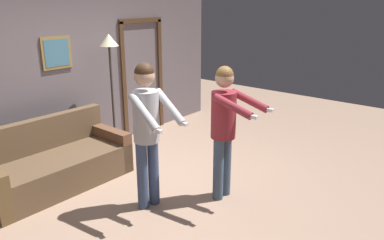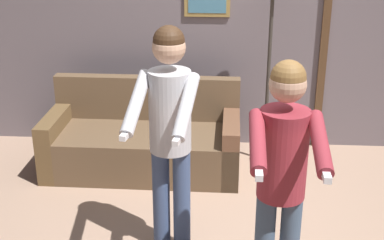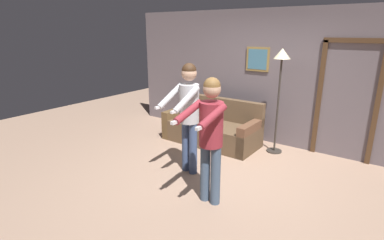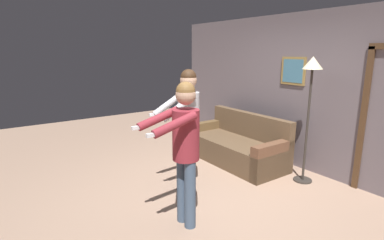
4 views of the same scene
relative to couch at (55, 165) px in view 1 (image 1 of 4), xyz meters
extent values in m
plane|color=#A1816B|center=(0.80, -1.35, -0.28)|extent=(12.00, 12.00, 0.00)
cube|color=slate|center=(0.80, 0.72, 1.02)|extent=(6.40, 0.06, 2.60)
cube|color=olive|center=(0.60, 0.67, 1.37)|extent=(0.47, 0.02, 0.47)
cube|color=teal|center=(0.60, 0.66, 1.37)|extent=(0.39, 0.01, 0.39)
cube|color=#4C331E|center=(1.82, 0.67, 0.74)|extent=(0.08, 0.04, 2.04)
cube|color=#4C331E|center=(2.72, 0.67, 0.74)|extent=(0.08, 0.04, 2.04)
cube|color=#4C331E|center=(2.27, 0.67, 1.76)|extent=(0.98, 0.04, 0.08)
cube|color=brown|center=(0.00, -0.04, -0.07)|extent=(1.91, 0.87, 0.42)
cube|color=brown|center=(0.00, 0.31, 0.37)|extent=(1.90, 0.16, 0.45)
cube|color=brown|center=(0.87, -0.05, 0.01)|extent=(0.17, 0.85, 0.58)
cylinder|color=#332D28|center=(1.22, 0.26, -0.27)|extent=(0.28, 0.28, 0.02)
cylinder|color=#332D28|center=(1.22, 0.26, 0.60)|extent=(0.04, 0.04, 1.70)
cone|color=#F9EAB7|center=(1.22, 0.26, 1.54)|extent=(0.29, 0.29, 0.18)
cylinder|color=#3C4E75|center=(0.34, -1.33, 0.14)|extent=(0.13, 0.13, 0.84)
cylinder|color=#3C4E75|center=(0.50, -1.36, 0.14)|extent=(0.13, 0.13, 0.84)
cylinder|color=#B2B2B7|center=(0.42, -1.35, 0.85)|extent=(0.30, 0.30, 0.59)
sphere|color=tan|center=(0.42, -1.35, 1.31)|extent=(0.23, 0.23, 0.23)
sphere|color=#382314|center=(0.42, -1.35, 1.35)|extent=(0.22, 0.22, 0.22)
cylinder|color=#B2B2B7|center=(0.21, -1.54, 0.98)|extent=(0.17, 0.50, 0.35)
cube|color=white|center=(0.18, -1.76, 0.85)|extent=(0.06, 0.15, 0.04)
cylinder|color=#B2B2B7|center=(0.55, -1.59, 0.98)|extent=(0.17, 0.50, 0.35)
cube|color=white|center=(0.51, -1.81, 0.85)|extent=(0.06, 0.15, 0.04)
cylinder|color=#40536B|center=(1.08, -1.90, 0.12)|extent=(0.13, 0.13, 0.80)
cylinder|color=#40536B|center=(1.24, -1.90, 0.12)|extent=(0.13, 0.13, 0.80)
cylinder|color=maroon|center=(1.16, -1.90, 0.80)|extent=(0.30, 0.30, 0.57)
sphere|color=tan|center=(1.16, -1.90, 1.24)|extent=(0.22, 0.22, 0.22)
sphere|color=brown|center=(1.16, -1.90, 1.28)|extent=(0.21, 0.21, 0.21)
cylinder|color=maroon|center=(0.99, -2.14, 0.99)|extent=(0.10, 0.51, 0.22)
cube|color=white|center=(0.98, -2.38, 0.92)|extent=(0.04, 0.15, 0.04)
cylinder|color=maroon|center=(1.33, -2.14, 0.99)|extent=(0.10, 0.51, 0.22)
cube|color=white|center=(1.32, -2.38, 0.92)|extent=(0.04, 0.15, 0.04)
camera|label=1|loc=(-2.35, -4.31, 2.11)|focal=35.00mm
camera|label=2|loc=(0.80, -4.84, 2.18)|focal=50.00mm
camera|label=3|loc=(3.03, -4.90, 1.92)|focal=28.00mm
camera|label=4|loc=(3.78, -3.66, 1.70)|focal=28.00mm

